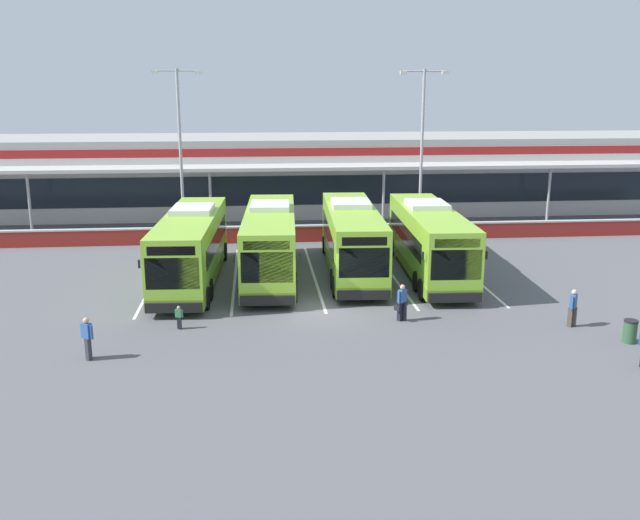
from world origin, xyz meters
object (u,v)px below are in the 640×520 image
Objects in this scene: pedestrian_near_bin at (87,337)px; pedestrian_child at (179,317)px; litter_bin at (630,331)px; pedestrian_with_handbag at (402,302)px; coach_bus_right_centre at (429,242)px; lamp_post_centre at (422,141)px; pedestrian_approaching_bus at (573,307)px; coach_bus_leftmost at (191,248)px; coach_bus_centre at (352,240)px; coach_bus_left_centre at (270,244)px; lamp_post_west at (180,143)px.

pedestrian_child is at bearing 45.41° from pedestrian_near_bin.
pedestrian_with_handbag is at bearing 157.81° from litter_bin.
pedestrian_with_handbag is 12.82m from pedestrian_near_bin.
pedestrian_near_bin is (-15.46, -10.66, -0.91)m from coach_bus_right_centre.
coach_bus_right_centre is 1.11× the size of lamp_post_centre.
pedestrian_near_bin and pedestrian_approaching_bus have the same top height.
lamp_post_centre is (2.07, 10.88, 4.50)m from coach_bus_right_centre.
coach_bus_leftmost is at bearing 149.46° from litter_bin.
coach_bus_leftmost and coach_bus_right_centre have the same top height.
coach_bus_centre reaches higher than pedestrian_with_handbag.
coach_bus_right_centre is at bearing 67.79° from pedestrian_with_handbag.
coach_bus_left_centre is (4.05, 0.67, 0.00)m from coach_bus_leftmost.
coach_bus_centre is at bearing 97.03° from pedestrian_with_handbag.
lamp_post_centre is (5.11, 18.34, 5.43)m from pedestrian_with_handbag.
coach_bus_left_centre is 7.57× the size of pedestrian_near_bin.
coach_bus_leftmost is 7.57× the size of pedestrian_with_handbag.
lamp_post_centre is at bearing -1.08° from lamp_post_west.
coach_bus_left_centre is 13.18× the size of litter_bin.
pedestrian_approaching_bus is (16.40, -1.24, 0.33)m from pedestrian_child.
coach_bus_centre is 1.11× the size of lamp_post_west.
pedestrian_near_bin is (-3.00, -3.04, 0.33)m from pedestrian_child.
coach_bus_left_centre is at bearing 63.40° from pedestrian_child.
pedestrian_child is 0.62× the size of pedestrian_approaching_bus.
pedestrian_approaching_bus is (19.39, 1.80, 0.00)m from pedestrian_near_bin.
pedestrian_with_handbag is at bearing -112.21° from coach_bus_right_centre.
lamp_post_west is at bearing 120.57° from pedestrian_with_handbag.
coach_bus_left_centre is 13.00m from lamp_post_west.
lamp_post_west is (-11.01, 18.64, 5.43)m from pedestrian_with_handbag.
pedestrian_with_handbag is at bearing -59.43° from lamp_post_west.
coach_bus_centre is 12.20× the size of pedestrian_child.
pedestrian_approaching_bus is at bearing -66.05° from coach_bus_right_centre.
lamp_post_centre is at bearing 95.40° from pedestrian_approaching_bus.
coach_bus_right_centre is at bearing -2.34° from coach_bus_left_centre.
lamp_post_centre is (16.12, -0.30, 0.00)m from lamp_post_west.
lamp_post_west is (-5.58, 10.84, 4.50)m from coach_bus_left_centre.
lamp_post_west reaches higher than pedestrian_with_handbag.
pedestrian_near_bin is at bearing -134.59° from pedestrian_child.
pedestrian_near_bin is at bearing -165.53° from pedestrian_with_handbag.
pedestrian_near_bin is 19.48m from pedestrian_approaching_bus.
coach_bus_leftmost and coach_bus_centre have the same top height.
coach_bus_right_centre reaches higher than pedestrian_approaching_bus.
pedestrian_near_bin is 22.55m from lamp_post_west.
coach_bus_left_centre reaches higher than pedestrian_approaching_bus.
coach_bus_centre is 12.55m from pedestrian_approaching_bus.
lamp_post_centre is at bearing 74.42° from pedestrian_with_handbag.
coach_bus_leftmost reaches higher than litter_bin.
pedestrian_child is 0.09× the size of lamp_post_west.
coach_bus_right_centre reaches higher than pedestrian_near_bin.
litter_bin is at bearing -51.07° from coach_bus_centre.
coach_bus_centre is 11.94m from pedestrian_child.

